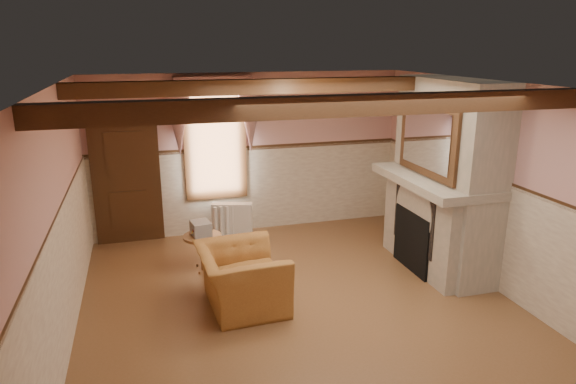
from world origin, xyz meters
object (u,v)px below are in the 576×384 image
object	(u,v)px
side_table	(203,253)
mantel_clock	(412,159)
oil_lamp	(420,160)
armchair	(241,278)
radiator	(232,220)
bowl	(430,171)

from	to	relation	value
side_table	mantel_clock	size ratio (longest dim) A/B	2.35
mantel_clock	oil_lamp	world-z (taller)	oil_lamp
side_table	armchair	bearing A→B (deg)	-74.73
radiator	mantel_clock	distance (m)	3.22
radiator	bowl	world-z (taller)	bowl
radiator	side_table	bearing A→B (deg)	-100.17
bowl	mantel_clock	size ratio (longest dim) A/B	1.41
armchair	side_table	xyz separation A→B (m)	(-0.34, 1.24, -0.11)
armchair	side_table	bearing A→B (deg)	12.37
radiator	bowl	distance (m)	3.48
armchair	mantel_clock	xyz separation A→B (m)	(2.96, 1.12, 1.13)
armchair	bowl	xyz separation A→B (m)	(2.96, 0.57, 1.08)
radiator	oil_lamp	world-z (taller)	oil_lamp
radiator	oil_lamp	size ratio (longest dim) A/B	2.50
armchair	oil_lamp	xyz separation A→B (m)	(2.96, 0.88, 1.17)
side_table	oil_lamp	distance (m)	3.56
mantel_clock	oil_lamp	distance (m)	0.24
radiator	armchair	bearing A→B (deg)	-79.96
armchair	oil_lamp	distance (m)	3.31
side_table	radiator	size ratio (longest dim) A/B	0.81
bowl	oil_lamp	size ratio (longest dim) A/B	1.21
mantel_clock	oil_lamp	xyz separation A→B (m)	(0.00, -0.23, 0.04)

